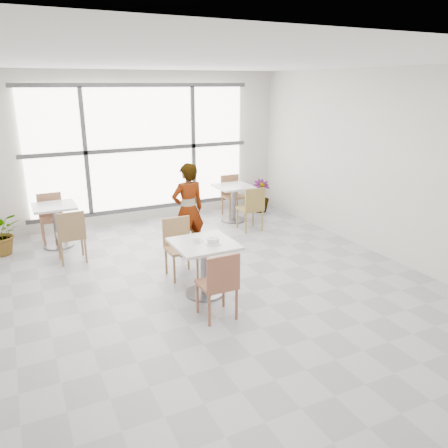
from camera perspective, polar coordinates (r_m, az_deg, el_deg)
name	(u,v)px	position (r m, az deg, el deg)	size (l,w,h in m)	color
floor	(215,284)	(6.36, -1.20, -7.86)	(7.00, 7.00, 0.00)	#9E9EA5
ceiling	(213,62)	(5.73, -1.41, 20.28)	(7.00, 7.00, 0.00)	white
wall_back	(141,148)	(9.11, -10.73, 9.62)	(6.00, 6.00, 0.00)	silver
wall_front	(441,287)	(3.20, 26.35, -7.29)	(6.00, 6.00, 0.00)	silver
wall_right	(382,164)	(7.60, 19.86, 7.28)	(7.00, 7.00, 0.00)	silver
window	(142,149)	(9.05, -10.62, 9.58)	(4.60, 0.07, 2.52)	white
main_table	(204,258)	(5.88, -2.61, -4.50)	(0.80, 0.80, 0.75)	silver
chair_near	(220,282)	(5.27, -0.58, -7.50)	(0.42, 0.42, 0.87)	#8F563E
chair_far	(179,243)	(6.53, -5.86, -2.47)	(0.42, 0.42, 0.87)	#9F794D
oatmeal_bowl	(213,241)	(5.74, -1.40, -2.17)	(0.21, 0.21, 0.09)	silver
coffee_cup	(197,241)	(5.79, -3.59, -2.16)	(0.16, 0.13, 0.07)	white
person	(188,210)	(7.19, -4.69, 1.81)	(0.57, 0.37, 1.55)	black
bg_table_left	(56,220)	(8.18, -21.01, 0.52)	(0.70, 0.70, 0.75)	silver
bg_table_right	(234,198)	(9.09, 1.25, 3.40)	(0.70, 0.70, 0.75)	silver
bg_chair_left_near	(71,233)	(7.32, -19.24, -1.14)	(0.42, 0.42, 0.87)	olive
bg_chair_left_far	(51,214)	(8.50, -21.52, 1.20)	(0.42, 0.42, 0.87)	#9E694D
bg_chair_right_near	(252,206)	(8.45, 3.66, 2.32)	(0.42, 0.42, 0.87)	olive
bg_chair_right_far	(232,193)	(9.49, 1.03, 4.11)	(0.42, 0.42, 0.87)	#966540
plant_left	(1,233)	(8.20, -26.97, -1.08)	(0.67, 0.58, 0.74)	#40783E
plant_right	(260,196)	(9.83, 4.75, 3.66)	(0.40, 0.40, 0.71)	#588A3E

